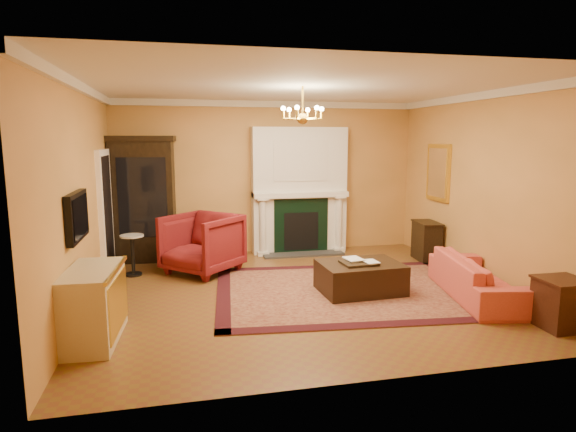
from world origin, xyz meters
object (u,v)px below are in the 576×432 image
object	(u,v)px
pedestal_table	(133,252)
china_cabinet	(144,202)
leather_ottoman	(360,277)
coral_sofa	(478,271)
end_table	(561,305)
wingback_armchair	(202,241)
console_table	(426,242)
commode	(93,305)

from	to	relation	value
pedestal_table	china_cabinet	bearing A→B (deg)	82.06
china_cabinet	leather_ottoman	world-z (taller)	china_cabinet
coral_sofa	end_table	bearing A→B (deg)	-154.65
wingback_armchair	console_table	world-z (taller)	wingback_armchair
china_cabinet	console_table	bearing A→B (deg)	-7.20
commode	console_table	size ratio (longest dim) A/B	1.59
commode	coral_sofa	distance (m)	5.16
wingback_armchair	end_table	bearing A→B (deg)	4.53
wingback_armchair	leather_ottoman	distance (m)	2.79
china_cabinet	leather_ottoman	size ratio (longest dim) A/B	1.89
coral_sofa	console_table	xyz separation A→B (m)	(0.37, 2.17, -0.05)
leather_ottoman	wingback_armchair	bearing A→B (deg)	141.25
end_table	console_table	xyz separation A→B (m)	(0.06, 3.40, 0.06)
coral_sofa	commode	bearing A→B (deg)	105.70
pedestal_table	coral_sofa	xyz separation A→B (m)	(4.96, -2.28, -0.01)
end_table	console_table	bearing A→B (deg)	88.99
pedestal_table	end_table	xyz separation A→B (m)	(5.26, -3.51, -0.11)
china_cabinet	commode	distance (m)	3.75
coral_sofa	end_table	distance (m)	1.27
wingback_armchair	end_table	xyz separation A→B (m)	(4.12, -3.45, -0.27)
coral_sofa	leather_ottoman	size ratio (longest dim) A/B	1.72
china_cabinet	pedestal_table	distance (m)	1.24
wingback_armchair	leather_ottoman	size ratio (longest dim) A/B	0.94
coral_sofa	end_table	xyz separation A→B (m)	(0.31, -1.23, -0.11)
commode	console_table	world-z (taller)	commode
end_table	coral_sofa	bearing A→B (deg)	103.94
commode	end_table	xyz separation A→B (m)	(5.45, -0.84, -0.13)
china_cabinet	coral_sofa	size ratio (longest dim) A/B	1.09
coral_sofa	leather_ottoman	distance (m)	1.69
wingback_armchair	coral_sofa	size ratio (longest dim) A/B	0.55
end_table	console_table	size ratio (longest dim) A/B	0.83
commode	end_table	bearing A→B (deg)	-5.15
end_table	leather_ottoman	distance (m)	2.61
china_cabinet	wingback_armchair	distance (m)	1.57
china_cabinet	console_table	world-z (taller)	china_cabinet
wingback_armchair	commode	xyz separation A→B (m)	(-1.33, -2.60, -0.14)
wingback_armchair	end_table	world-z (taller)	wingback_armchair
console_table	pedestal_table	bearing A→B (deg)	-175.03
china_cabinet	end_table	bearing A→B (deg)	-36.47
pedestal_table	leather_ottoman	world-z (taller)	pedestal_table
coral_sofa	leather_ottoman	world-z (taller)	coral_sofa
pedestal_table	leather_ottoman	distance (m)	3.79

